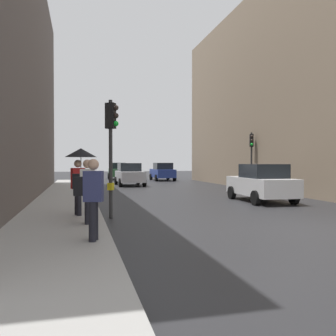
# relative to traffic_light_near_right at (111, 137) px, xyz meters

# --- Properties ---
(ground_plane) EXTENTS (120.00, 120.00, 0.00)m
(ground_plane) POSITION_rel_traffic_light_near_right_xyz_m (4.99, -2.88, -2.69)
(ground_plane) COLOR #28282B
(sidewalk_kerb) EXTENTS (2.67, 40.00, 0.16)m
(sidewalk_kerb) POSITION_rel_traffic_light_near_right_xyz_m (-1.66, 3.12, -2.61)
(sidewalk_kerb) COLOR #A8A5A0
(sidewalk_kerb) RESTS_ON ground
(traffic_light_near_right) EXTENTS (0.44, 0.36, 3.90)m
(traffic_light_near_right) POSITION_rel_traffic_light_near_right_xyz_m (0.00, 0.00, 0.00)
(traffic_light_near_right) COLOR #2D2D2D
(traffic_light_near_right) RESTS_ON ground
(traffic_light_mid_street) EXTENTS (0.33, 0.45, 3.79)m
(traffic_light_mid_street) POSITION_rel_traffic_light_near_right_xyz_m (9.99, 9.47, -0.08)
(traffic_light_mid_street) COLOR #2D2D2D
(traffic_light_mid_street) RESTS_ON ground
(car_silver_hatchback) EXTENTS (2.08, 4.23, 1.76)m
(car_silver_hatchback) POSITION_rel_traffic_light_near_right_xyz_m (2.81, 15.80, -1.81)
(car_silver_hatchback) COLOR #BCBCC1
(car_silver_hatchback) RESTS_ON ground
(car_green_estate) EXTENTS (2.18, 4.28, 1.76)m
(car_green_estate) POSITION_rel_traffic_light_near_right_xyz_m (2.98, 26.19, -1.81)
(car_green_estate) COLOR #2D6038
(car_green_estate) RESTS_ON ground
(car_white_compact) EXTENTS (2.16, 4.27, 1.76)m
(car_white_compact) POSITION_rel_traffic_light_near_right_xyz_m (7.24, 3.19, -1.81)
(car_white_compact) COLOR silver
(car_white_compact) RESTS_ON ground
(car_blue_van) EXTENTS (2.05, 4.21, 1.76)m
(car_blue_van) POSITION_rel_traffic_light_near_right_xyz_m (7.04, 22.50, -1.81)
(car_blue_van) COLOR navy
(car_blue_van) RESTS_ON ground
(pedestrian_with_umbrella) EXTENTS (1.00, 1.00, 2.14)m
(pedestrian_with_umbrella) POSITION_rel_traffic_light_near_right_xyz_m (-1.00, -0.12, -0.85)
(pedestrian_with_umbrella) COLOR black
(pedestrian_with_umbrella) RESTS_ON sidewalk_kerb
(pedestrian_with_grey_backpack) EXTENTS (0.65, 0.42, 1.77)m
(pedestrian_with_grey_backpack) POSITION_rel_traffic_light_near_right_xyz_m (-0.78, -3.97, -1.53)
(pedestrian_with_grey_backpack) COLOR black
(pedestrian_with_grey_backpack) RESTS_ON sidewalk_kerb
(pedestrian_with_black_backpack) EXTENTS (0.60, 0.36, 1.77)m
(pedestrian_with_black_backpack) POSITION_rel_traffic_light_near_right_xyz_m (-0.86, -1.81, -1.53)
(pedestrian_with_black_backpack) COLOR black
(pedestrian_with_black_backpack) RESTS_ON sidewalk_kerb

